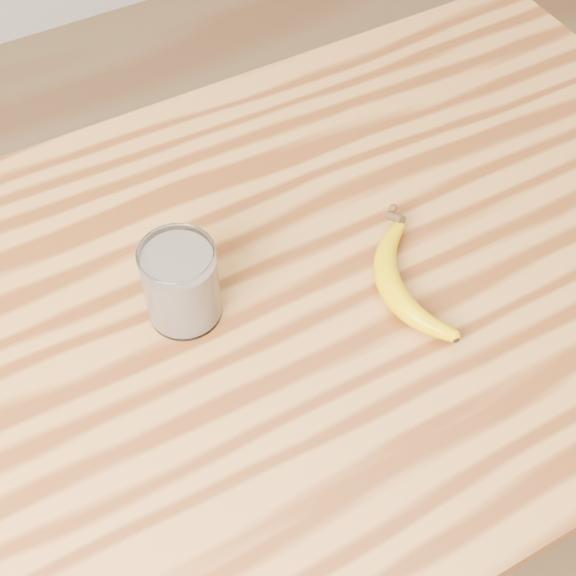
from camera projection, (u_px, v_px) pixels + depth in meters
table at (324, 331)px, 1.10m from camera, size 1.20×0.80×0.90m
smoothie_glass at (181, 284)px, 0.92m from camera, size 0.09×0.09×0.11m
banana at (390, 287)px, 0.96m from camera, size 0.15×0.27×0.03m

